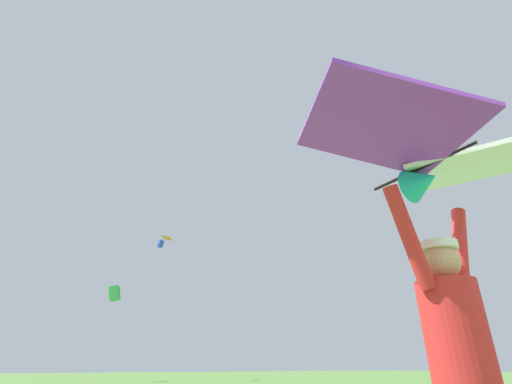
% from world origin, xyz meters
% --- Properties ---
extents(kite_flyer_person, '(0.81, 0.37, 1.92)m').
position_xyz_m(kite_flyer_person, '(-0.40, -0.03, 0.94)').
color(kite_flyer_person, '#424751').
rests_on(kite_flyer_person, ground).
extents(held_stunt_kite, '(2.08, 1.18, 0.43)m').
position_xyz_m(held_stunt_kite, '(-0.39, -0.12, 2.20)').
color(held_stunt_kite, black).
extents(distant_kite_orange_low_right, '(0.81, 0.82, 0.31)m').
position_xyz_m(distant_kite_orange_low_right, '(3.83, 25.91, 9.91)').
color(distant_kite_orange_low_right, orange).
extents(distant_kite_green_mid_left, '(0.93, 0.92, 1.07)m').
position_xyz_m(distant_kite_green_mid_left, '(0.66, 26.02, 5.43)').
color(distant_kite_green_mid_left, green).
extents(distant_kite_blue_mid_right, '(0.66, 0.57, 0.80)m').
position_xyz_m(distant_kite_blue_mid_right, '(5.23, 34.73, 12.04)').
color(distant_kite_blue_mid_right, blue).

